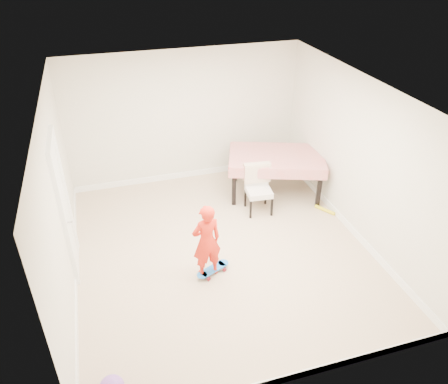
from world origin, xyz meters
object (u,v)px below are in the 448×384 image
object	(u,v)px
dining_table	(275,174)
dining_chair	(259,190)
child	(207,243)
skateboard	(213,271)

from	to	relation	value
dining_table	dining_chair	bearing A→B (deg)	-116.73
dining_table	dining_chair	size ratio (longest dim) A/B	1.97
child	skateboard	bearing A→B (deg)	-176.61
dining_table	skateboard	world-z (taller)	dining_table
dining_table	child	distance (m)	2.65
dining_table	dining_chair	distance (m)	0.72
dining_chair	child	world-z (taller)	child
dining_chair	skateboard	xyz separation A→B (m)	(-1.23, -1.37, -0.40)
child	dining_table	bearing A→B (deg)	-142.78
dining_table	skateboard	distance (m)	2.59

